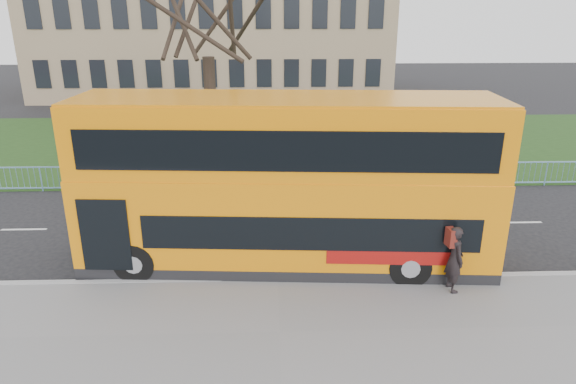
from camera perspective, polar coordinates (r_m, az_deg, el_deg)
The scene contains 8 objects.
ground at distance 16.37m, azimuth -1.22°, elevation -7.29°, with size 120.00×120.00×0.00m, color black.
kerb at distance 14.97m, azimuth -1.13°, elevation -9.75°, with size 80.00×0.20×0.14m, color #98989B.
grass_verge at distance 29.81m, azimuth -1.64°, elevation 5.38°, with size 80.00×15.40×0.08m, color #1C3814.
guard_railing at distance 22.27m, azimuth -1.49°, elevation 1.73°, with size 40.00×0.12×1.10m, color #73A3CC, non-canonical shape.
bare_tree at distance 24.76m, azimuth -8.98°, elevation 16.94°, with size 8.73×8.73×12.47m, color black, non-canonical shape.
civic_building at distance 49.81m, azimuth -8.03°, elevation 19.08°, with size 30.00×15.00×14.00m, color #8D7559.
yellow_bus at distance 15.00m, azimuth -0.14°, elevation 1.38°, with size 12.22×3.67×5.05m.
pedestrian at distance 14.67m, azimuth 18.02°, elevation -7.08°, with size 0.69×0.45×1.88m, color black.
Camera 1 is at (-0.17, -14.57, 7.45)m, focal length 32.00 mm.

